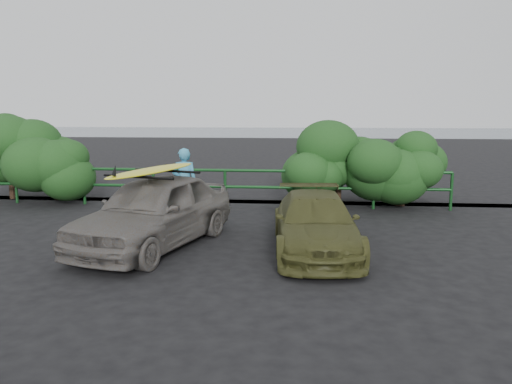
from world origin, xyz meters
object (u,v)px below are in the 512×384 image
guardrail (189,187)px  surfboard (153,170)px  sedan (154,211)px  man (184,182)px  olive_vehicle (315,223)px

guardrail → surfboard: size_ratio=5.02×
guardrail → surfboard: surfboard is taller
sedan → man: bearing=108.1°
guardrail → surfboard: bearing=-86.3°
sedan → guardrail: bearing=110.2°
sedan → olive_vehicle: 3.08m
sedan → olive_vehicle: (3.07, -0.06, -0.16)m
guardrail → olive_vehicle: olive_vehicle is taller
guardrail → sedan: sedan is taller
sedan → surfboard: surfboard is taller
man → olive_vehicle: bearing=128.3°
sedan → man: size_ratio=2.41×
guardrail → man: man is taller
man → surfboard: bearing=82.3°
sedan → man: 2.82m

